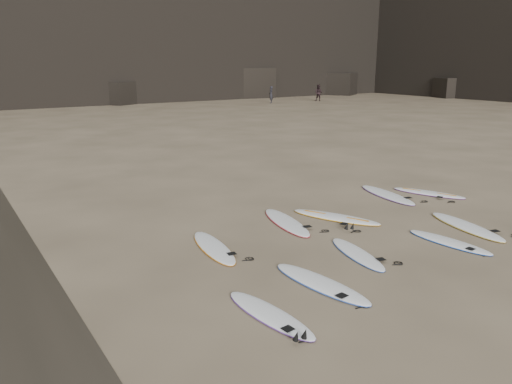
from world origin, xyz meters
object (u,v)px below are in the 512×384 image
person_a (271,95)px  surfboard_4 (466,226)px  surfboard_6 (286,222)px  surfboard_1 (321,283)px  surfboard_7 (336,217)px  person_b (319,93)px  surfboard_9 (429,193)px  surfboard_2 (357,254)px  surfboard_5 (214,247)px  surfboard_0 (270,314)px  surfboard_3 (449,242)px  surfboard_8 (387,194)px

person_a → surfboard_4: bearing=10.1°
surfboard_6 → person_a: (23.11, 34.11, 0.85)m
surfboard_1 → surfboard_7: surfboard_7 is taller
surfboard_6 → person_a: size_ratio=1.49×
person_b → surfboard_4: bearing=-66.9°
surfboard_1 → surfboard_6: (1.78, 3.58, 0.00)m
surfboard_1 → surfboard_9: 8.50m
surfboard_2 → surfboard_6: (0.01, 2.80, 0.01)m
surfboard_7 → surfboard_5: bearing=157.9°
surfboard_6 → surfboard_5: bearing=-154.5°
surfboard_2 → surfboard_9: (5.98, 2.72, 0.00)m
surfboard_0 → surfboard_9: size_ratio=0.92×
surfboard_1 → surfboard_4: size_ratio=0.95×
surfboard_3 → person_b: size_ratio=1.23×
surfboard_4 → surfboard_5: (-6.53, 2.36, -0.00)m
surfboard_4 → surfboard_9: size_ratio=1.09×
surfboard_8 → surfboard_9: 1.50m
person_b → surfboard_6: bearing=-73.2°
surfboard_4 → surfboard_8: (0.70, 3.49, 0.00)m
surfboard_1 → surfboard_0: bearing=-169.4°
surfboard_5 → surfboard_8: (7.23, 1.13, 0.01)m
surfboard_3 → surfboard_8: bearing=57.2°
surfboard_9 → person_b: 40.99m
surfboard_3 → surfboard_6: surfboard_6 is taller
surfboard_0 → surfboard_7: (4.83, 3.65, 0.01)m
surfboard_5 → surfboard_6: 2.70m
surfboard_1 → surfboard_9: size_ratio=1.04×
surfboard_5 → surfboard_6: (2.63, 0.61, 0.00)m
surfboard_0 → surfboard_6: bearing=44.7°
surfboard_4 → surfboard_7: bearing=146.8°
surfboard_2 → surfboard_5: 3.42m
surfboard_6 → surfboard_4: bearing=-24.9°
surfboard_3 → surfboard_7: bearing=103.3°
surfboard_6 → surfboard_3: bearing=-42.2°
surfboard_4 → person_a: 41.77m
surfboard_1 → surfboard_8: (6.37, 4.09, 0.00)m
surfboard_4 → surfboard_5: bearing=173.4°
surfboard_7 → surfboard_0: bearing=-167.9°
surfboard_3 → surfboard_5: (-5.10, 2.87, 0.00)m
surfboard_1 → surfboard_4: 5.71m
surfboard_7 → person_a: bearing=33.0°
surfboard_3 → surfboard_5: surfboard_5 is taller
surfboard_6 → person_b: bearing=61.3°
surfboard_8 → surfboard_9: size_ratio=1.13×
surfboard_0 → surfboard_8: 9.19m
surfboard_9 → surfboard_3: bearing=-157.5°
person_a → surfboard_6: bearing=3.4°
surfboard_0 → surfboard_6: surfboard_6 is taller
surfboard_1 → surfboard_9: surfboard_1 is taller
surfboard_7 → surfboard_9: bearing=-20.7°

